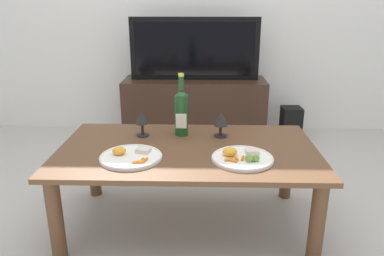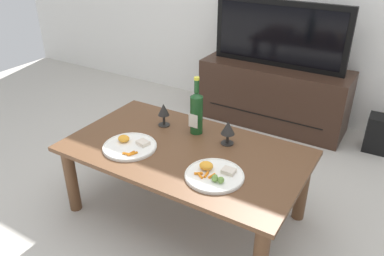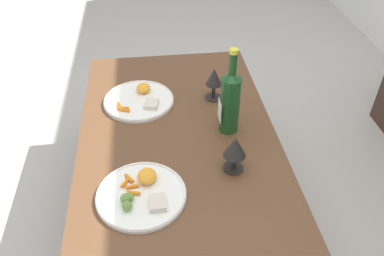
{
  "view_description": "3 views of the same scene",
  "coord_description": "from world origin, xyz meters",
  "px_view_note": "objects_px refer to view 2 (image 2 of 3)",
  "views": [
    {
      "loc": [
        0.07,
        -1.76,
        1.15
      ],
      "look_at": [
        0.02,
        0.04,
        0.54
      ],
      "focal_mm": 34.73,
      "sensor_mm": 36.0,
      "label": 1
    },
    {
      "loc": [
        0.96,
        -1.51,
        1.53
      ],
      "look_at": [
        -0.0,
        0.09,
        0.54
      ],
      "focal_mm": 35.64,
      "sensor_mm": 36.0,
      "label": 2
    },
    {
      "loc": [
        1.12,
        -0.08,
        1.42
      ],
      "look_at": [
        0.03,
        0.05,
        0.52
      ],
      "focal_mm": 36.83,
      "sensor_mm": 36.0,
      "label": 3
    }
  ],
  "objects_px": {
    "dinner_plate_left": "(130,146)",
    "tv_screen": "(279,34)",
    "tv_stand": "(273,95)",
    "goblet_right": "(228,129)",
    "dinner_plate_right": "(214,174)",
    "wine_bottle": "(196,111)",
    "goblet_left": "(164,111)",
    "dining_table": "(185,159)",
    "floor_speaker": "(378,134)"
  },
  "relations": [
    {
      "from": "goblet_left",
      "to": "floor_speaker",
      "type": "bearing_deg",
      "value": 47.07
    },
    {
      "from": "goblet_left",
      "to": "dinner_plate_right",
      "type": "distance_m",
      "value": 0.62
    },
    {
      "from": "goblet_left",
      "to": "dining_table",
      "type": "bearing_deg",
      "value": -34.02
    },
    {
      "from": "tv_stand",
      "to": "floor_speaker",
      "type": "xyz_separation_m",
      "value": [
        0.85,
        -0.02,
        -0.12
      ]
    },
    {
      "from": "wine_bottle",
      "to": "goblet_right",
      "type": "distance_m",
      "value": 0.22
    },
    {
      "from": "tv_stand",
      "to": "dinner_plate_right",
      "type": "relative_size",
      "value": 4.17
    },
    {
      "from": "tv_screen",
      "to": "goblet_right",
      "type": "height_order",
      "value": "tv_screen"
    },
    {
      "from": "floor_speaker",
      "to": "wine_bottle",
      "type": "relative_size",
      "value": 0.81
    },
    {
      "from": "goblet_left",
      "to": "goblet_right",
      "type": "distance_m",
      "value": 0.43
    },
    {
      "from": "dinner_plate_right",
      "to": "tv_stand",
      "type": "bearing_deg",
      "value": 99.46
    },
    {
      "from": "dining_table",
      "to": "goblet_right",
      "type": "bearing_deg",
      "value": 44.79
    },
    {
      "from": "tv_stand",
      "to": "dinner_plate_right",
      "type": "bearing_deg",
      "value": -80.54
    },
    {
      "from": "tv_stand",
      "to": "floor_speaker",
      "type": "height_order",
      "value": "tv_stand"
    },
    {
      "from": "dining_table",
      "to": "dinner_plate_right",
      "type": "xyz_separation_m",
      "value": [
        0.26,
        -0.14,
        0.08
      ]
    },
    {
      "from": "wine_bottle",
      "to": "goblet_left",
      "type": "height_order",
      "value": "wine_bottle"
    },
    {
      "from": "floor_speaker",
      "to": "wine_bottle",
      "type": "bearing_deg",
      "value": -129.51
    },
    {
      "from": "goblet_right",
      "to": "dinner_plate_right",
      "type": "distance_m",
      "value": 0.34
    },
    {
      "from": "tv_stand",
      "to": "wine_bottle",
      "type": "height_order",
      "value": "wine_bottle"
    },
    {
      "from": "goblet_right",
      "to": "goblet_left",
      "type": "bearing_deg",
      "value": 180.0
    },
    {
      "from": "dining_table",
      "to": "dinner_plate_left",
      "type": "relative_size",
      "value": 4.42
    },
    {
      "from": "dining_table",
      "to": "floor_speaker",
      "type": "relative_size",
      "value": 4.66
    },
    {
      "from": "dinner_plate_left",
      "to": "tv_screen",
      "type": "bearing_deg",
      "value": 79.88
    },
    {
      "from": "dining_table",
      "to": "tv_stand",
      "type": "xyz_separation_m",
      "value": [
        0.01,
        1.39,
        -0.12
      ]
    },
    {
      "from": "goblet_left",
      "to": "dinner_plate_left",
      "type": "height_order",
      "value": "goblet_left"
    },
    {
      "from": "dining_table",
      "to": "tv_stand",
      "type": "relative_size",
      "value": 1.08
    },
    {
      "from": "tv_screen",
      "to": "dinner_plate_left",
      "type": "bearing_deg",
      "value": -100.12
    },
    {
      "from": "dining_table",
      "to": "goblet_left",
      "type": "relative_size",
      "value": 9.13
    },
    {
      "from": "tv_screen",
      "to": "goblet_right",
      "type": "xyz_separation_m",
      "value": [
        0.17,
        -1.21,
        -0.24
      ]
    },
    {
      "from": "dinner_plate_right",
      "to": "floor_speaker",
      "type": "bearing_deg",
      "value": 68.55
    },
    {
      "from": "dinner_plate_left",
      "to": "dining_table",
      "type": "bearing_deg",
      "value": 28.26
    },
    {
      "from": "dining_table",
      "to": "goblet_left",
      "type": "distance_m",
      "value": 0.35
    },
    {
      "from": "tv_stand",
      "to": "tv_screen",
      "type": "distance_m",
      "value": 0.52
    },
    {
      "from": "tv_stand",
      "to": "dinner_plate_right",
      "type": "height_order",
      "value": "tv_stand"
    },
    {
      "from": "goblet_left",
      "to": "dinner_plate_right",
      "type": "relative_size",
      "value": 0.49
    },
    {
      "from": "tv_stand",
      "to": "dinner_plate_right",
      "type": "xyz_separation_m",
      "value": [
        0.26,
        -1.54,
        0.2
      ]
    },
    {
      "from": "tv_stand",
      "to": "goblet_right",
      "type": "height_order",
      "value": "goblet_right"
    },
    {
      "from": "wine_bottle",
      "to": "goblet_left",
      "type": "bearing_deg",
      "value": -173.72
    },
    {
      "from": "tv_screen",
      "to": "goblet_right",
      "type": "distance_m",
      "value": 1.25
    },
    {
      "from": "dining_table",
      "to": "tv_stand",
      "type": "distance_m",
      "value": 1.4
    },
    {
      "from": "tv_screen",
      "to": "wine_bottle",
      "type": "distance_m",
      "value": 1.21
    },
    {
      "from": "tv_screen",
      "to": "goblet_right",
      "type": "relative_size",
      "value": 7.73
    },
    {
      "from": "dining_table",
      "to": "goblet_left",
      "type": "height_order",
      "value": "goblet_left"
    },
    {
      "from": "wine_bottle",
      "to": "goblet_left",
      "type": "distance_m",
      "value": 0.22
    },
    {
      "from": "dining_table",
      "to": "wine_bottle",
      "type": "distance_m",
      "value": 0.29
    },
    {
      "from": "tv_screen",
      "to": "dinner_plate_right",
      "type": "distance_m",
      "value": 1.59
    },
    {
      "from": "tv_stand",
      "to": "goblet_left",
      "type": "distance_m",
      "value": 1.28
    },
    {
      "from": "wine_bottle",
      "to": "goblet_left",
      "type": "xyz_separation_m",
      "value": [
        -0.22,
        -0.02,
        -0.04
      ]
    },
    {
      "from": "goblet_right",
      "to": "dinner_plate_left",
      "type": "height_order",
      "value": "goblet_right"
    },
    {
      "from": "tv_stand",
      "to": "tv_screen",
      "type": "relative_size",
      "value": 1.13
    },
    {
      "from": "dining_table",
      "to": "floor_speaker",
      "type": "height_order",
      "value": "dining_table"
    }
  ]
}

